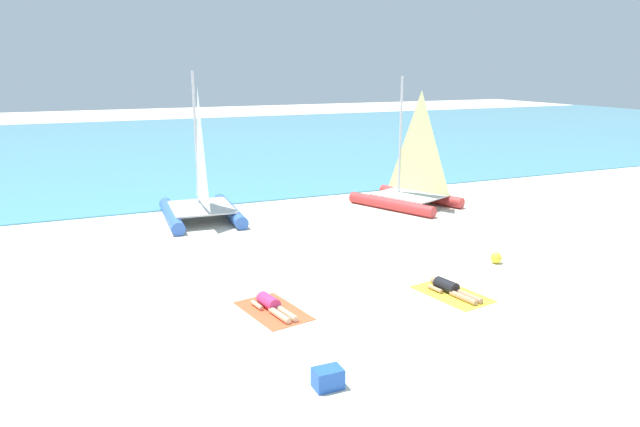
{
  "coord_description": "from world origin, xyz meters",
  "views": [
    {
      "loc": [
        -6.74,
        -9.59,
        5.41
      ],
      "look_at": [
        0.0,
        5.83,
        1.2
      ],
      "focal_mm": 33.32,
      "sensor_mm": 36.0,
      "label": 1
    }
  ],
  "objects_px": {
    "sunbather_right": "(450,288)",
    "sailboat_red": "(409,188)",
    "towel_left": "(273,311)",
    "sailboat_blue": "(201,199)",
    "sunbather_left": "(272,305)",
    "towel_right": "(452,294)",
    "beach_ball": "(496,258)",
    "cooler_box": "(328,378)"
  },
  "relations": [
    {
      "from": "sunbather_left",
      "to": "beach_ball",
      "type": "xyz_separation_m",
      "value": [
        6.87,
        0.59,
        0.03
      ]
    },
    {
      "from": "sailboat_blue",
      "to": "sunbather_left",
      "type": "bearing_deg",
      "value": -88.96
    },
    {
      "from": "towel_left",
      "to": "sailboat_blue",
      "type": "bearing_deg",
      "value": 87.74
    },
    {
      "from": "sailboat_red",
      "to": "towel_right",
      "type": "distance_m",
      "value": 9.37
    },
    {
      "from": "sailboat_blue",
      "to": "sunbather_left",
      "type": "xyz_separation_m",
      "value": [
        -0.36,
        -8.7,
        -0.65
      ]
    },
    {
      "from": "sailboat_red",
      "to": "towel_right",
      "type": "xyz_separation_m",
      "value": [
        -4.0,
        -8.44,
        -0.74
      ]
    },
    {
      "from": "sailboat_red",
      "to": "towel_left",
      "type": "relative_size",
      "value": 2.64
    },
    {
      "from": "sailboat_blue",
      "to": "beach_ball",
      "type": "relative_size",
      "value": 16.67
    },
    {
      "from": "towel_left",
      "to": "towel_right",
      "type": "relative_size",
      "value": 1.0
    },
    {
      "from": "towel_right",
      "to": "beach_ball",
      "type": "height_order",
      "value": "beach_ball"
    },
    {
      "from": "towel_left",
      "to": "towel_right",
      "type": "height_order",
      "value": "same"
    },
    {
      "from": "sunbather_left",
      "to": "beach_ball",
      "type": "bearing_deg",
      "value": -5.41
    },
    {
      "from": "towel_left",
      "to": "sunbather_left",
      "type": "distance_m",
      "value": 0.14
    },
    {
      "from": "towel_left",
      "to": "cooler_box",
      "type": "height_order",
      "value": "cooler_box"
    },
    {
      "from": "sunbather_left",
      "to": "towel_right",
      "type": "height_order",
      "value": "sunbather_left"
    },
    {
      "from": "sunbather_left",
      "to": "sailboat_blue",
      "type": "bearing_deg",
      "value": 77.29
    },
    {
      "from": "sunbather_right",
      "to": "beach_ball",
      "type": "xyz_separation_m",
      "value": [
        2.54,
        1.38,
        0.03
      ]
    },
    {
      "from": "sailboat_red",
      "to": "sunbather_right",
      "type": "distance_m",
      "value": 9.3
    },
    {
      "from": "sailboat_red",
      "to": "towel_left",
      "type": "xyz_separation_m",
      "value": [
        -8.32,
        -7.66,
        -0.74
      ]
    },
    {
      "from": "towel_left",
      "to": "towel_right",
      "type": "xyz_separation_m",
      "value": [
        4.33,
        -0.78,
        0.0
      ]
    },
    {
      "from": "sunbather_left",
      "to": "sunbather_right",
      "type": "distance_m",
      "value": 4.4
    },
    {
      "from": "sailboat_red",
      "to": "sunbather_right",
      "type": "xyz_separation_m",
      "value": [
        -4.01,
        -8.37,
        -0.62
      ]
    },
    {
      "from": "sunbather_right",
      "to": "sailboat_red",
      "type": "bearing_deg",
      "value": 54.46
    },
    {
      "from": "towel_left",
      "to": "beach_ball",
      "type": "bearing_deg",
      "value": 5.5
    },
    {
      "from": "towel_right",
      "to": "sunbather_right",
      "type": "height_order",
      "value": "sunbather_right"
    },
    {
      "from": "sailboat_blue",
      "to": "towel_right",
      "type": "height_order",
      "value": "sailboat_blue"
    },
    {
      "from": "sunbather_left",
      "to": "cooler_box",
      "type": "distance_m",
      "value": 3.57
    },
    {
      "from": "sailboat_red",
      "to": "cooler_box",
      "type": "distance_m",
      "value": 14.06
    },
    {
      "from": "sailboat_red",
      "to": "sunbather_left",
      "type": "bearing_deg",
      "value": -160.99
    },
    {
      "from": "sailboat_red",
      "to": "sunbather_right",
      "type": "bearing_deg",
      "value": -138.88
    },
    {
      "from": "sailboat_blue",
      "to": "cooler_box",
      "type": "height_order",
      "value": "sailboat_blue"
    },
    {
      "from": "sailboat_red",
      "to": "sunbather_left",
      "type": "distance_m",
      "value": 11.29
    },
    {
      "from": "sailboat_red",
      "to": "towel_right",
      "type": "height_order",
      "value": "sailboat_red"
    },
    {
      "from": "sailboat_red",
      "to": "sunbather_left",
      "type": "height_order",
      "value": "sailboat_red"
    },
    {
      "from": "sunbather_left",
      "to": "beach_ball",
      "type": "relative_size",
      "value": 4.97
    },
    {
      "from": "sunbather_left",
      "to": "sunbather_right",
      "type": "height_order",
      "value": "same"
    },
    {
      "from": "towel_right",
      "to": "towel_left",
      "type": "bearing_deg",
      "value": 169.75
    },
    {
      "from": "sunbather_right",
      "to": "sunbather_left",
      "type": "bearing_deg",
      "value": 159.78
    },
    {
      "from": "beach_ball",
      "to": "towel_right",
      "type": "bearing_deg",
      "value": -150.27
    },
    {
      "from": "sailboat_blue",
      "to": "sunbather_left",
      "type": "distance_m",
      "value": 8.74
    },
    {
      "from": "towel_right",
      "to": "sunbather_right",
      "type": "xyz_separation_m",
      "value": [
        -0.01,
        0.07,
        0.13
      ]
    },
    {
      "from": "cooler_box",
      "to": "towel_right",
      "type": "bearing_deg",
      "value": 30.87
    }
  ]
}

